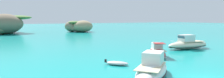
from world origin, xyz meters
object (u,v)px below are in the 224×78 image
(islet_large, at_px, (5,25))
(islet_small, at_px, (79,27))
(motorboat_cream, at_px, (188,44))
(motorboat_red, at_px, (157,51))
(motorboat_white, at_px, (152,69))
(dinghy_tender, at_px, (117,63))

(islet_large, xyz_separation_m, islet_small, (25.62, -4.54, -1.07))
(islet_large, distance_m, motorboat_cream, 62.88)
(motorboat_red, bearing_deg, motorboat_white, -132.27)
(motorboat_cream, height_order, motorboat_white, motorboat_cream)
(islet_large, height_order, dinghy_tender, islet_large)
(islet_small, relative_size, motorboat_white, 1.76)
(motorboat_red, distance_m, dinghy_tender, 8.17)
(dinghy_tender, bearing_deg, islet_large, 100.37)
(islet_large, height_order, islet_small, islet_large)
(islet_large, distance_m, motorboat_white, 68.18)
(motorboat_cream, height_order, dinghy_tender, motorboat_cream)
(motorboat_white, bearing_deg, motorboat_red, 47.73)
(islet_small, bearing_deg, islet_large, 169.95)
(motorboat_red, relative_size, motorboat_white, 0.84)
(islet_small, distance_m, motorboat_red, 54.85)
(dinghy_tender, bearing_deg, motorboat_cream, 17.05)
(dinghy_tender, bearing_deg, motorboat_red, 17.14)
(islet_small, height_order, dinghy_tender, islet_small)
(islet_large, bearing_deg, motorboat_cream, -63.43)
(dinghy_tender, bearing_deg, islet_small, 75.79)
(islet_small, height_order, motorboat_red, islet_small)
(islet_large, distance_m, motorboat_red, 62.01)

